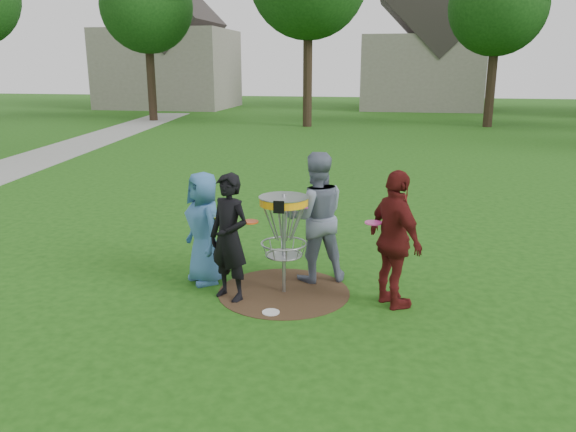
% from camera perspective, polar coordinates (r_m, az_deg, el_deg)
% --- Properties ---
extents(ground, '(100.00, 100.00, 0.00)m').
position_cam_1_polar(ground, '(7.75, -0.41, -7.73)').
color(ground, '#19470F').
rests_on(ground, ground).
extents(dirt_patch, '(1.80, 1.80, 0.01)m').
position_cam_1_polar(dirt_patch, '(7.75, -0.41, -7.70)').
color(dirt_patch, '#47331E').
rests_on(dirt_patch, ground).
extents(concrete_path, '(7.75, 39.92, 0.02)m').
position_cam_1_polar(concrete_path, '(19.07, -26.22, 4.47)').
color(concrete_path, '#9E9E99').
rests_on(concrete_path, ground).
extents(player_blue, '(0.90, 0.92, 1.59)m').
position_cam_1_polar(player_blue, '(7.95, -8.53, -1.21)').
color(player_blue, '#38659A').
rests_on(player_blue, ground).
extents(player_black, '(0.73, 0.64, 1.69)m').
position_cam_1_polar(player_black, '(7.32, -5.99, -2.18)').
color(player_black, black).
rests_on(player_black, ground).
extents(player_grey, '(1.09, 0.98, 1.86)m').
position_cam_1_polar(player_grey, '(7.93, 2.80, -0.11)').
color(player_grey, slate).
rests_on(player_grey, ground).
extents(player_maroon, '(0.94, 1.10, 1.77)m').
position_cam_1_polar(player_maroon, '(7.16, 10.83, -2.40)').
color(player_maroon, '#591514').
rests_on(player_maroon, ground).
extents(disc_on_grass, '(0.22, 0.22, 0.02)m').
position_cam_1_polar(disc_on_grass, '(7.13, -1.76, -9.77)').
color(disc_on_grass, silver).
rests_on(disc_on_grass, ground).
extents(disc_golf_basket, '(0.66, 0.67, 1.38)m').
position_cam_1_polar(disc_golf_basket, '(7.41, -0.43, -0.45)').
color(disc_golf_basket, '#9EA0A5').
rests_on(disc_golf_basket, ground).
extents(held_discs, '(2.30, 0.75, 0.18)m').
position_cam_1_polar(held_discs, '(7.43, -0.25, -0.08)').
color(held_discs, '#C9CB16').
rests_on(held_discs, ground).
extents(house_row, '(44.50, 10.65, 11.62)m').
position_cam_1_polar(house_row, '(40.24, 16.17, 16.09)').
color(house_row, gray).
rests_on(house_row, ground).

